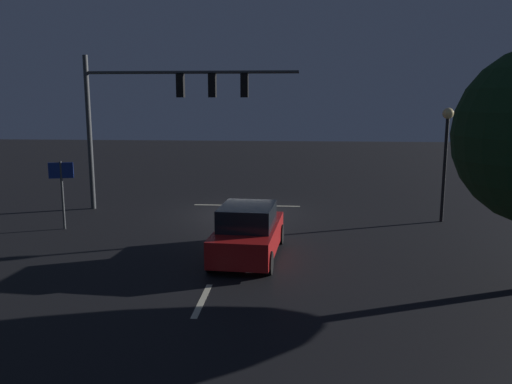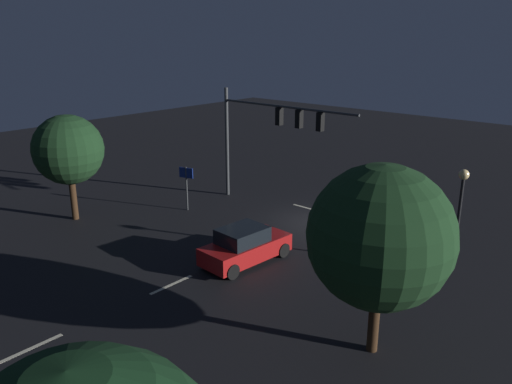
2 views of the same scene
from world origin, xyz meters
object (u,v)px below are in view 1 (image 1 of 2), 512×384
(car_approaching, at_px, (248,233))
(route_sign, at_px, (62,180))
(traffic_signal_assembly, at_px, (164,101))
(street_lamp_left_kerb, at_px, (446,142))

(car_approaching, height_order, route_sign, route_sign)
(traffic_signal_assembly, distance_m, street_lamp_left_kerb, 11.96)
(street_lamp_left_kerb, bearing_deg, car_approaching, 36.06)
(traffic_signal_assembly, distance_m, route_sign, 5.70)
(traffic_signal_assembly, relative_size, street_lamp_left_kerb, 2.04)
(traffic_signal_assembly, bearing_deg, street_lamp_left_kerb, 173.26)
(car_approaching, relative_size, route_sign, 1.70)
(car_approaching, bearing_deg, route_sign, -22.30)
(street_lamp_left_kerb, relative_size, route_sign, 1.75)
(car_approaching, bearing_deg, traffic_signal_assembly, -57.50)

